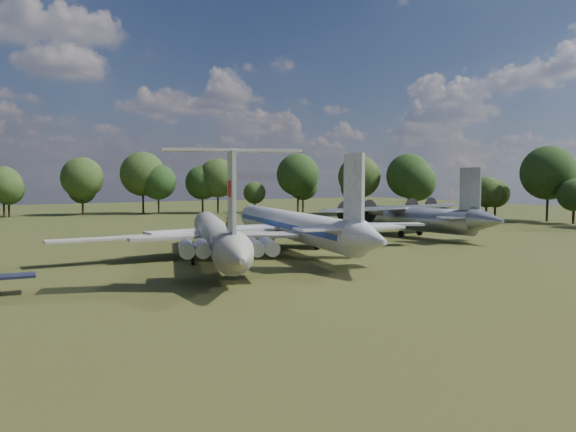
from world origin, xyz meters
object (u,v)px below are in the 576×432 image
il62_airliner (216,241)px  an12_transport (406,221)px  person_on_il62 (228,221)px  tu104_jet (292,231)px

il62_airliner → an12_transport: an12_transport is taller
an12_transport → person_on_il62: size_ratio=19.56×
il62_airliner → tu104_jet: bearing=37.2°
il62_airliner → an12_transport: size_ratio=1.32×
tu104_jet → an12_transport: (24.54, 5.24, -0.15)m
il62_airliner → an12_transport: (36.97, 9.28, 0.05)m
tu104_jet → person_on_il62: 23.35m
il62_airliner → person_on_il62: person_on_il62 is taller
il62_airliner → an12_transport: 38.12m
il62_airliner → tu104_jet: tu104_jet is taller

